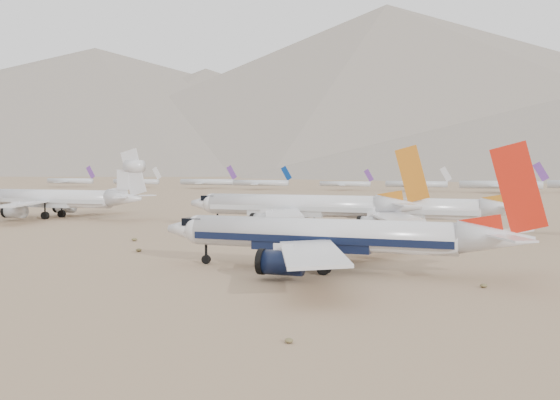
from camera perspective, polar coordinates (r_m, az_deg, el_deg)
name	(u,v)px	position (r m, az deg, el deg)	size (l,w,h in m)	color
ground	(281,277)	(79.78, 0.13, -7.08)	(7000.00, 7000.00, 0.00)	#82674C
main_airliner	(335,236)	(83.83, 5.09, -3.34)	(48.76, 47.62, 17.21)	silver
row2_gold_tail	(402,209)	(136.35, 11.06, -0.84)	(49.80, 48.70, 17.73)	silver
row2_orange_tail	(301,206)	(139.12, 1.91, -0.60)	(52.39, 51.25, 18.69)	silver
row2_white_trijet	(57,198)	(180.84, -19.69, 0.14)	(53.54, 52.33, 18.97)	silver
distant_storage_row	(423,184)	(373.71, 12.90, 1.45)	(527.84, 61.30, 15.48)	silver
mountain_range	(527,98)	(1731.39, 21.69, 8.64)	(7354.00, 3024.00, 470.00)	slate
desert_scrub	(314,334)	(52.30, 3.17, -12.16)	(273.75, 121.67, 0.63)	brown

